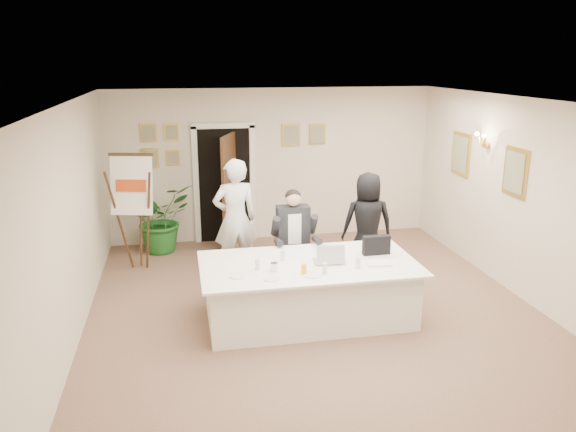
% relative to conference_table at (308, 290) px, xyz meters
% --- Properties ---
extents(floor, '(7.00, 7.00, 0.00)m').
position_rel_conference_table_xyz_m(floor, '(0.13, 0.06, -0.39)').
color(floor, brown).
rests_on(floor, ground).
extents(ceiling, '(6.00, 7.00, 0.02)m').
position_rel_conference_table_xyz_m(ceiling, '(0.13, 0.06, 2.41)').
color(ceiling, white).
rests_on(ceiling, wall_back).
extents(wall_back, '(6.00, 0.10, 2.80)m').
position_rel_conference_table_xyz_m(wall_back, '(0.13, 3.56, 1.01)').
color(wall_back, beige).
rests_on(wall_back, floor).
extents(wall_front, '(6.00, 0.10, 2.80)m').
position_rel_conference_table_xyz_m(wall_front, '(0.13, -3.44, 1.01)').
color(wall_front, beige).
rests_on(wall_front, floor).
extents(wall_left, '(0.10, 7.00, 2.80)m').
position_rel_conference_table_xyz_m(wall_left, '(-2.87, 0.06, 1.01)').
color(wall_left, beige).
rests_on(wall_left, floor).
extents(wall_right, '(0.10, 7.00, 2.80)m').
position_rel_conference_table_xyz_m(wall_right, '(3.13, 0.06, 1.01)').
color(wall_right, beige).
rests_on(wall_right, floor).
extents(doorway, '(1.14, 0.86, 2.20)m').
position_rel_conference_table_xyz_m(doorway, '(-0.75, 3.38, 0.65)').
color(doorway, black).
rests_on(doorway, floor).
extents(pictures_back_wall, '(3.40, 0.06, 0.80)m').
position_rel_conference_table_xyz_m(pictures_back_wall, '(-0.67, 3.53, 1.46)').
color(pictures_back_wall, gold).
rests_on(pictures_back_wall, wall_back).
extents(pictures_right_wall, '(0.06, 2.20, 0.80)m').
position_rel_conference_table_xyz_m(pictures_right_wall, '(3.10, 1.26, 1.36)').
color(pictures_right_wall, gold).
rests_on(pictures_right_wall, wall_right).
extents(wall_sconce, '(0.20, 0.30, 0.24)m').
position_rel_conference_table_xyz_m(wall_sconce, '(3.03, 1.26, 1.71)').
color(wall_sconce, gold).
rests_on(wall_sconce, wall_right).
extents(conference_table, '(2.78, 1.48, 0.78)m').
position_rel_conference_table_xyz_m(conference_table, '(0.00, 0.00, 0.00)').
color(conference_table, white).
rests_on(conference_table, floor).
extents(seated_man, '(0.78, 0.82, 1.50)m').
position_rel_conference_table_xyz_m(seated_man, '(0.02, 1.08, 0.36)').
color(seated_man, black).
rests_on(seated_man, floor).
extents(flip_chart, '(0.68, 0.48, 1.87)m').
position_rel_conference_table_xyz_m(flip_chart, '(-2.29, 2.28, 0.47)').
color(flip_chart, '#321A10').
rests_on(flip_chart, floor).
extents(standing_man, '(0.73, 0.53, 1.87)m').
position_rel_conference_table_xyz_m(standing_man, '(-0.77, 1.66, 0.54)').
color(standing_man, white).
rests_on(standing_man, floor).
extents(standing_woman, '(0.86, 0.62, 1.62)m').
position_rel_conference_table_xyz_m(standing_woman, '(1.29, 1.45, 0.42)').
color(standing_woman, black).
rests_on(standing_woman, floor).
extents(potted_palm, '(1.41, 1.39, 1.18)m').
position_rel_conference_table_xyz_m(potted_palm, '(-1.95, 3.14, 0.20)').
color(potted_palm, '#1E5C20').
rests_on(potted_palm, floor).
extents(laptop, '(0.40, 0.41, 0.28)m').
position_rel_conference_table_xyz_m(laptop, '(0.25, -0.01, 0.52)').
color(laptop, '#B7BABC').
rests_on(laptop, conference_table).
extents(laptop_bag, '(0.37, 0.11, 0.26)m').
position_rel_conference_table_xyz_m(laptop_bag, '(0.96, 0.15, 0.51)').
color(laptop_bag, black).
rests_on(laptop_bag, conference_table).
extents(paper_stack, '(0.33, 0.25, 0.03)m').
position_rel_conference_table_xyz_m(paper_stack, '(0.86, -0.23, 0.40)').
color(paper_stack, white).
rests_on(paper_stack, conference_table).
extents(plate_left, '(0.24, 0.24, 0.01)m').
position_rel_conference_table_xyz_m(plate_left, '(-0.95, -0.30, 0.39)').
color(plate_left, white).
rests_on(plate_left, conference_table).
extents(plate_mid, '(0.22, 0.22, 0.01)m').
position_rel_conference_table_xyz_m(plate_mid, '(-0.56, -0.45, 0.39)').
color(plate_mid, white).
rests_on(plate_mid, conference_table).
extents(plate_near, '(0.24, 0.24, 0.01)m').
position_rel_conference_table_xyz_m(plate_near, '(-0.05, -0.44, 0.39)').
color(plate_near, white).
rests_on(plate_near, conference_table).
extents(glass_a, '(0.08, 0.08, 0.14)m').
position_rel_conference_table_xyz_m(glass_a, '(-0.68, -0.12, 0.45)').
color(glass_a, silver).
rests_on(glass_a, conference_table).
extents(glass_b, '(0.08, 0.08, 0.14)m').
position_rel_conference_table_xyz_m(glass_b, '(0.10, -0.41, 0.45)').
color(glass_b, silver).
rests_on(glass_b, conference_table).
extents(glass_c, '(0.08, 0.08, 0.14)m').
position_rel_conference_table_xyz_m(glass_c, '(0.56, -0.31, 0.45)').
color(glass_c, silver).
rests_on(glass_c, conference_table).
extents(glass_d, '(0.08, 0.08, 0.14)m').
position_rel_conference_table_xyz_m(glass_d, '(-0.31, 0.16, 0.45)').
color(glass_d, silver).
rests_on(glass_d, conference_table).
extents(oj_glass, '(0.08, 0.08, 0.13)m').
position_rel_conference_table_xyz_m(oj_glass, '(-0.15, -0.38, 0.45)').
color(oj_glass, '#F2A914').
rests_on(oj_glass, conference_table).
extents(steel_jug, '(0.10, 0.10, 0.11)m').
position_rel_conference_table_xyz_m(steel_jug, '(-0.49, -0.21, 0.44)').
color(steel_jug, silver).
rests_on(steel_jug, conference_table).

